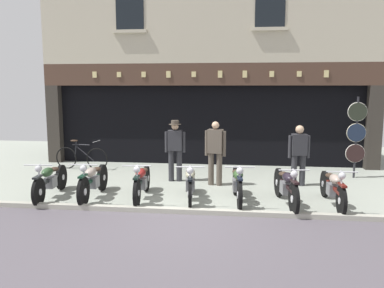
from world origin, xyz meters
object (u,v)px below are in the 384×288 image
(leaning_bicycle, at_px, (81,157))
(salesman_right, at_px, (299,153))
(salesman_left, at_px, (175,148))
(motorcycle_left, at_px, (93,180))
(motorcycle_center_left, at_px, (142,181))
(motorcycle_far_right, at_px, (333,187))
(motorcycle_right, at_px, (286,186))
(advert_board_near, at_px, (125,106))
(shopkeeper_center, at_px, (215,150))
(tyre_sign_pole, at_px, (356,133))
(motorcycle_far_left, at_px, (50,180))
(motorcycle_center, at_px, (190,182))
(motorcycle_center_right, at_px, (237,183))

(leaning_bicycle, bearing_deg, salesman_right, 82.43)
(salesman_left, bearing_deg, motorcycle_left, 46.65)
(motorcycle_center_left, distance_m, leaning_bicycle, 4.09)
(salesman_right, distance_m, leaning_bicycle, 6.60)
(motorcycle_far_right, bearing_deg, motorcycle_right, 3.51)
(motorcycle_center_left, relative_size, advert_board_near, 2.07)
(shopkeeper_center, bearing_deg, tyre_sign_pole, -150.87)
(motorcycle_center_left, relative_size, leaning_bicycle, 1.16)
(motorcycle_far_right, distance_m, shopkeeper_center, 3.10)
(motorcycle_far_left, relative_size, advert_board_near, 2.10)
(motorcycle_center, relative_size, leaning_bicycle, 1.12)
(motorcycle_left, bearing_deg, motorcycle_far_right, 178.17)
(motorcycle_far_left, distance_m, motorcycle_center_left, 2.15)
(motorcycle_far_left, relative_size, salesman_left, 1.22)
(motorcycle_far_left, height_order, motorcycle_right, motorcycle_right)
(motorcycle_left, relative_size, leaning_bicycle, 1.17)
(motorcycle_center_left, distance_m, advert_board_near, 4.93)
(motorcycle_right, relative_size, salesman_left, 1.24)
(salesman_right, distance_m, advert_board_near, 6.12)
(motorcycle_center, xyz_separation_m, leaning_bicycle, (-3.83, 3.05, -0.05))
(motorcycle_center_right, height_order, shopkeeper_center, shopkeeper_center)
(motorcycle_far_left, distance_m, motorcycle_center_right, 4.33)
(shopkeeper_center, bearing_deg, salesman_right, -164.38)
(motorcycle_left, height_order, motorcycle_far_right, motorcycle_left)
(motorcycle_far_left, height_order, salesman_left, salesman_left)
(motorcycle_center_left, height_order, advert_board_near, advert_board_near)
(motorcycle_center_left, height_order, motorcycle_center_right, motorcycle_center_right)
(motorcycle_far_right, xyz_separation_m, tyre_sign_pole, (1.21, 2.85, 0.86))
(motorcycle_far_left, bearing_deg, salesman_left, -148.46)
(motorcycle_far_left, relative_size, motorcycle_center_left, 1.02)
(motorcycle_far_right, height_order, leaning_bicycle, leaning_bicycle)
(salesman_left, bearing_deg, tyre_sign_pole, -172.09)
(motorcycle_center_right, relative_size, salesman_right, 1.26)
(tyre_sign_pole, xyz_separation_m, advert_board_near, (-7.11, 1.55, 0.66))
(motorcycle_center_right, distance_m, leaning_bicycle, 5.76)
(motorcycle_center_left, height_order, shopkeeper_center, shopkeeper_center)
(tyre_sign_pole, bearing_deg, motorcycle_center_left, -152.49)
(tyre_sign_pole, distance_m, advert_board_near, 7.31)
(motorcycle_center, relative_size, tyre_sign_pole, 0.85)
(shopkeeper_center, bearing_deg, motorcycle_far_right, 160.24)
(motorcycle_far_left, relative_size, motorcycle_right, 0.99)
(salesman_right, relative_size, tyre_sign_pole, 0.69)
(motorcycle_right, distance_m, leaning_bicycle, 6.73)
(motorcycle_center_left, distance_m, shopkeeper_center, 2.25)
(motorcycle_center, relative_size, motorcycle_right, 0.94)
(motorcycle_right, height_order, tyre_sign_pole, tyre_sign_pole)
(motorcycle_far_left, relative_size, motorcycle_center_right, 1.03)
(motorcycle_center_left, xyz_separation_m, motorcycle_right, (3.23, -0.11, 0.01))
(motorcycle_center, xyz_separation_m, motorcycle_center_right, (1.06, 0.00, 0.02))
(motorcycle_left, xyz_separation_m, motorcycle_center, (2.25, 0.08, -0.01))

